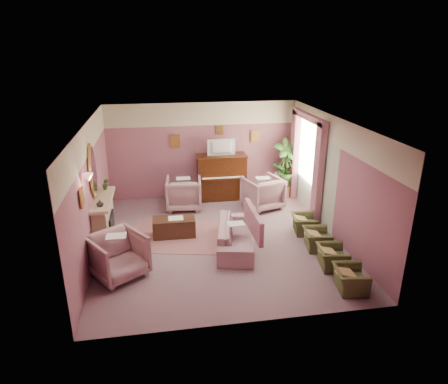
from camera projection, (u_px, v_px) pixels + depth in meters
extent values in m
cube|color=slate|center=(219.00, 240.00, 9.42)|extent=(5.50, 6.00, 0.01)
cube|color=white|center=(218.00, 122.00, 8.43)|extent=(5.50, 6.00, 0.01)
cube|color=#72475F|center=(203.00, 151.00, 11.70)|extent=(5.50, 0.02, 2.80)
cube|color=#72475F|center=(248.00, 248.00, 6.15)|extent=(5.50, 0.02, 2.80)
cube|color=#72475F|center=(91.00, 191.00, 8.50)|extent=(0.02, 6.00, 2.80)
cube|color=#72475F|center=(334.00, 178.00, 9.35)|extent=(0.02, 6.00, 2.80)
cube|color=beige|center=(202.00, 114.00, 11.31)|extent=(5.50, 0.01, 0.65)
cube|color=#AEB8A2|center=(312.00, 174.00, 10.66)|extent=(0.01, 3.00, 2.15)
cube|color=tan|center=(104.00, 223.00, 9.01)|extent=(0.30, 1.40, 1.10)
cube|color=black|center=(109.00, 229.00, 9.08)|extent=(0.18, 0.72, 0.68)
cube|color=orange|center=(112.00, 236.00, 9.15)|extent=(0.06, 0.54, 0.10)
cube|color=tan|center=(103.00, 200.00, 8.81)|extent=(0.40, 1.55, 0.07)
cube|color=tan|center=(115.00, 244.00, 9.23)|extent=(0.55, 1.50, 0.02)
ellipsoid|color=#C09241|center=(93.00, 171.00, 8.55)|extent=(0.04, 0.72, 1.20)
ellipsoid|color=silver|center=(94.00, 170.00, 8.56)|extent=(0.01, 0.60, 1.06)
cone|color=#E19D88|center=(88.00, 178.00, 7.53)|extent=(0.20, 0.20, 0.16)
cube|color=#341608|center=(222.00, 177.00, 11.74)|extent=(1.40, 0.60, 1.30)
cube|color=#341608|center=(223.00, 179.00, 11.39)|extent=(1.30, 0.12, 0.06)
cube|color=white|center=(223.00, 178.00, 11.38)|extent=(1.20, 0.08, 0.02)
cube|color=#341608|center=(221.00, 156.00, 11.51)|extent=(1.45, 0.65, 0.04)
imported|color=black|center=(222.00, 146.00, 11.36)|extent=(0.80, 0.12, 0.48)
cube|color=#C09241|center=(175.00, 141.00, 11.42)|extent=(0.30, 0.03, 0.38)
cube|color=#C09241|center=(255.00, 136.00, 11.76)|extent=(0.26, 0.03, 0.34)
cube|color=#C09241|center=(220.00, 130.00, 11.53)|extent=(0.22, 0.03, 0.26)
cube|color=#C09241|center=(82.00, 197.00, 7.29)|extent=(0.03, 0.28, 0.36)
cube|color=beige|center=(309.00, 149.00, 10.67)|extent=(0.03, 1.40, 1.80)
cube|color=#995969|center=(318.00, 174.00, 9.95)|extent=(0.16, 0.34, 2.60)
cube|color=#995969|center=(294.00, 155.00, 11.65)|extent=(0.16, 0.34, 2.60)
cube|color=#995969|center=(309.00, 117.00, 10.35)|extent=(0.16, 2.20, 0.16)
imported|color=#284F1D|center=(105.00, 184.00, 9.26)|extent=(0.16, 0.16, 0.28)
imported|color=beige|center=(100.00, 203.00, 8.31)|extent=(0.16, 0.16, 0.16)
cube|color=#995E5E|center=(181.00, 236.00, 9.62)|extent=(2.81, 2.27, 0.01)
cube|color=#372013|center=(174.00, 227.00, 9.56)|extent=(1.01, 0.51, 0.45)
cube|color=white|center=(176.00, 218.00, 9.49)|extent=(0.35, 0.28, 0.01)
imported|color=#A98185|center=(236.00, 230.00, 8.99)|extent=(0.66, 1.99, 0.81)
cube|color=#995969|center=(253.00, 221.00, 8.98)|extent=(0.10, 1.51, 0.55)
imported|color=#A98185|center=(184.00, 191.00, 11.09)|extent=(0.95, 0.95, 0.99)
imported|color=#A98185|center=(263.00, 191.00, 11.12)|extent=(0.95, 0.95, 0.99)
imported|color=#A98185|center=(118.00, 254.00, 7.82)|extent=(0.95, 0.95, 0.99)
imported|color=#484F27|center=(350.00, 276.00, 7.45)|extent=(0.47, 0.67, 0.58)
imported|color=#484F27|center=(332.00, 254.00, 8.20)|extent=(0.47, 0.67, 0.58)
imported|color=#484F27|center=(317.00, 236.00, 8.96)|extent=(0.47, 0.67, 0.58)
imported|color=#484F27|center=(304.00, 221.00, 9.72)|extent=(0.47, 0.67, 0.58)
cylinder|color=white|center=(282.00, 184.00, 12.10)|extent=(0.52, 0.52, 0.70)
imported|color=#284F1D|center=(283.00, 168.00, 11.91)|extent=(0.30, 0.30, 0.34)
imported|color=#284F1D|center=(288.00, 169.00, 11.85)|extent=(0.16, 0.16, 0.28)
cylinder|color=#9A6A48|center=(284.00, 191.00, 12.01)|extent=(0.34, 0.34, 0.34)
imported|color=#284F1D|center=(286.00, 163.00, 11.70)|extent=(0.76, 0.76, 1.44)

